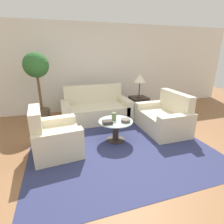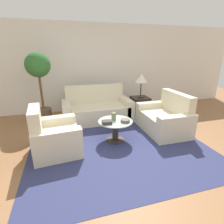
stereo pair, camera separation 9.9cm
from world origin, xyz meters
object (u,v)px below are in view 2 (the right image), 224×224
at_px(loveseat, 165,119).
at_px(vase, 114,116).
at_px(bowl, 125,121).
at_px(book_stack, 107,122).
at_px(sofa_main, 97,109).
at_px(armchair, 53,138).
at_px(potted_plant, 39,76).
at_px(table_lamp, 141,79).
at_px(coffee_table, 115,128).

relative_size(loveseat, vase, 7.81).
distance_m(bowl, book_stack, 0.38).
bearing_deg(sofa_main, book_stack, -93.06).
relative_size(armchair, potted_plant, 0.54).
height_order(armchair, bowl, armchair).
bearing_deg(book_stack, table_lamp, 49.60).
bearing_deg(bowl, loveseat, 13.34).
xyz_separation_m(sofa_main, coffee_table, (0.13, -1.30, -0.00)).
relative_size(table_lamp, vase, 4.12).
relative_size(sofa_main, bowl, 9.66).
distance_m(table_lamp, potted_plant, 2.69).
xyz_separation_m(coffee_table, bowl, (0.17, -0.12, 0.19)).
bearing_deg(bowl, table_lamp, 55.36).
distance_m(sofa_main, book_stack, 1.42).
distance_m(sofa_main, loveseat, 1.82).
bearing_deg(loveseat, book_stack, -80.04).
distance_m(table_lamp, bowl, 1.83).
xyz_separation_m(loveseat, table_lamp, (-0.12, 1.16, 0.79)).
height_order(sofa_main, armchair, sofa_main).
height_order(vase, book_stack, vase).
relative_size(sofa_main, coffee_table, 2.55).
distance_m(coffee_table, book_stack, 0.30).
bearing_deg(bowl, sofa_main, 102.13).
distance_m(vase, book_stack, 0.24).
relative_size(loveseat, bowl, 6.76).
height_order(sofa_main, bowl, sofa_main).
relative_size(armchair, bowl, 5.13).
bearing_deg(armchair, loveseat, -89.13).
bearing_deg(loveseat, armchair, -83.78).
bearing_deg(vase, loveseat, 4.47).
distance_m(sofa_main, bowl, 1.46).
height_order(armchair, vase, armchair).
xyz_separation_m(sofa_main, bowl, (0.30, -1.42, 0.18)).
bearing_deg(armchair, bowl, -95.17).
height_order(table_lamp, potted_plant, potted_plant).
relative_size(coffee_table, book_stack, 3.65).
bearing_deg(armchair, vase, -87.69).
height_order(loveseat, coffee_table, loveseat).
bearing_deg(bowl, coffee_table, 146.37).
xyz_separation_m(loveseat, vase, (-1.30, -0.10, 0.24)).
height_order(sofa_main, loveseat, sofa_main).
xyz_separation_m(table_lamp, book_stack, (-1.36, -1.41, -0.60)).
height_order(potted_plant, bowl, potted_plant).
relative_size(vase, bowl, 0.87).
distance_m(coffee_table, vase, 0.24).
height_order(sofa_main, coffee_table, sofa_main).
distance_m(potted_plant, bowl, 2.49).
height_order(armchair, coffee_table, armchair).
bearing_deg(book_stack, coffee_table, 30.20).
relative_size(sofa_main, table_lamp, 2.71).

